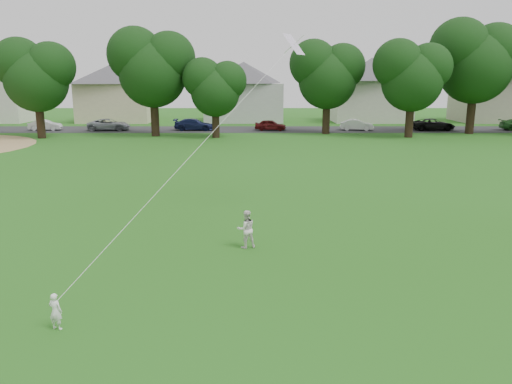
{
  "coord_description": "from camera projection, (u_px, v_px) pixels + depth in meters",
  "views": [
    {
      "loc": [
        1.4,
        -12.08,
        5.56
      ],
      "look_at": [
        1.43,
        2.0,
        2.3
      ],
      "focal_mm": 35.0,
      "sensor_mm": 36.0,
      "label": 1
    }
  ],
  "objects": [
    {
      "name": "kite",
      "position": [
        208.0,
        137.0,
        15.51
      ],
      "size": [
        3.56,
        5.84,
        13.56
      ],
      "color": "white",
      "rests_on": "ground"
    },
    {
      "name": "house_row",
      "position": [
        254.0,
        82.0,
        62.59
      ],
      "size": [
        77.88,
        13.95,
        10.13
      ],
      "color": "white",
      "rests_on": "ground"
    },
    {
      "name": "tree_row",
      "position": [
        244.0,
        67.0,
        47.01
      ],
      "size": [
        83.36,
        9.93,
        11.43
      ],
      "color": "black",
      "rests_on": "ground"
    },
    {
      "name": "older_boy",
      "position": [
        246.0,
        229.0,
        16.5
      ],
      "size": [
        0.74,
        0.65,
        1.28
      ],
      "primitive_type": "imported",
      "rotation": [
        0.0,
        0.0,
        3.45
      ],
      "color": "white",
      "rests_on": "ground"
    },
    {
      "name": "parked_cars",
      "position": [
        280.0,
        125.0,
        52.84
      ],
      "size": [
        72.17,
        2.32,
        1.24
      ],
      "color": "black",
      "rests_on": "ground"
    },
    {
      "name": "ground",
      "position": [
        202.0,
        295.0,
        13.02
      ],
      "size": [
        160.0,
        160.0,
        0.0
      ],
      "primitive_type": "plane",
      "color": "#235C15",
      "rests_on": "ground"
    },
    {
      "name": "street",
      "position": [
        242.0,
        129.0,
        53.94
      ],
      "size": [
        90.0,
        7.0,
        0.01
      ],
      "primitive_type": "cube",
      "color": "#2D2D30",
      "rests_on": "ground"
    },
    {
      "name": "toddler",
      "position": [
        55.0,
        311.0,
        11.16
      ],
      "size": [
        0.36,
        0.28,
        0.87
      ],
      "primitive_type": "imported",
      "rotation": [
        0.0,
        0.0,
        2.88
      ],
      "color": "white",
      "rests_on": "ground"
    }
  ]
}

